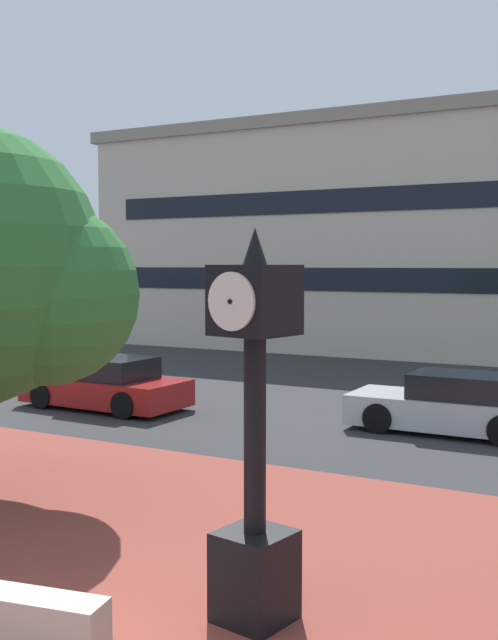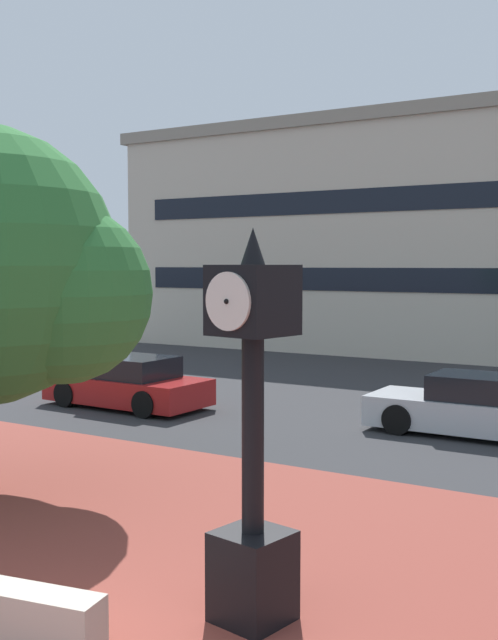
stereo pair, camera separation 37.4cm
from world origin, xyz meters
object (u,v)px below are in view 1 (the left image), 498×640
(car_street_far, at_px, (107,385))
(civic_building, at_px, (482,237))
(street_clock, at_px, (255,446))
(car_street_mid, at_px, (451,406))

(car_street_far, distance_m, civic_building, 20.26)
(street_clock, bearing_deg, car_street_mid, 102.65)
(street_clock, xyz_separation_m, car_street_mid, (-0.43, 9.64, -1.21))
(street_clock, relative_size, civic_building, 0.12)
(car_street_mid, distance_m, car_street_far, 8.32)
(street_clock, bearing_deg, civic_building, 107.48)
(car_street_far, height_order, civic_building, civic_building)
(street_clock, height_order, car_street_far, street_clock)
(car_street_far, bearing_deg, car_street_mid, -79.39)
(car_street_far, relative_size, civic_building, 0.13)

